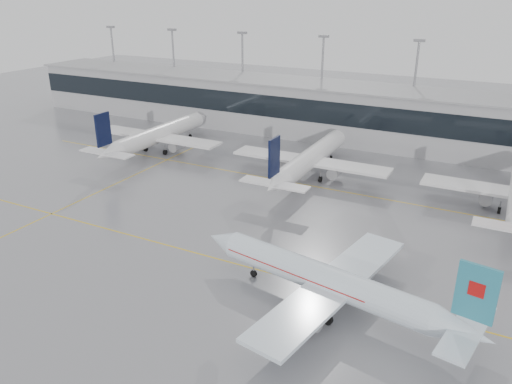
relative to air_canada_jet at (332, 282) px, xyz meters
The scene contains 11 objects.
ground 18.00m from the air_canada_jet, 168.34° to the left, with size 320.00×320.00×0.00m, color gray.
taxi_line_main 17.99m from the air_canada_jet, 168.34° to the left, with size 120.00×0.25×0.01m, color gold.
taxi_line_north 37.92m from the air_canada_jet, 117.28° to the left, with size 120.00×0.25×0.01m, color gold.
taxi_line_cross 50.94m from the air_canada_jet, 158.57° to the left, with size 0.25×60.00×0.01m, color gold.
terminal 67.87m from the air_canada_jet, 104.79° to the left, with size 180.00×15.00×12.00m, color #9A9A9D.
terminal_glass 60.70m from the air_canada_jet, 106.62° to the left, with size 180.00×0.20×5.00m, color black.
terminal_roof 68.40m from the air_canada_jet, 104.79° to the left, with size 182.00×16.00×0.40m, color gray.
light_masts 74.32m from the air_canada_jet, 103.60° to the left, with size 156.40×1.00×22.60m.
air_canada_jet is the anchor object (origin of this frame).
parked_jet_b 64.23m from the air_canada_jet, 144.54° to the left, with size 29.64×36.96×11.72m.
parked_jet_c 41.09m from the air_canada_jet, 114.93° to the left, with size 29.64×36.96×11.72m.
Camera 1 is at (31.29, -48.35, 32.88)m, focal length 35.00 mm.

